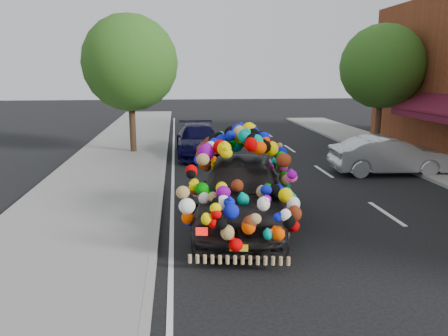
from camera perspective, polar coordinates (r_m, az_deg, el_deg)
The scene contains 9 objects.
ground at distance 11.17m, azimuth 3.56°, elevation -6.59°, with size 100.00×100.00×0.00m, color black.
sidewalk at distance 11.28m, azimuth -18.67°, elevation -6.75°, with size 4.00×60.00×0.12m, color gray.
kerb at distance 11.01m, azimuth -8.65°, elevation -6.64°, with size 0.15×60.00×0.13m, color gray.
lane_markings at distance 12.29m, azimuth 20.43°, elevation -5.57°, with size 6.00×50.00×0.01m, color silver, non-canonical shape.
tree_near_sidewalk at distance 20.01m, azimuth -12.21°, elevation 13.26°, with size 4.20×4.20×6.13m.
tree_far_b at distance 22.65m, azimuth 19.97°, elevation 12.35°, with size 4.00×4.00×5.90m.
plush_art_car at distance 10.32m, azimuth 2.33°, elevation -1.13°, with size 3.20×5.52×2.35m.
navy_sedan at distance 19.37m, azimuth -3.37°, elevation 3.64°, with size 1.92×4.72×1.37m, color black.
silver_hatchback at distance 16.89m, azimuth 20.76°, elevation 1.55°, with size 1.45×4.17×1.37m, color #B0B3B8.
Camera 1 is at (-1.83, -10.41, 3.64)m, focal length 35.00 mm.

